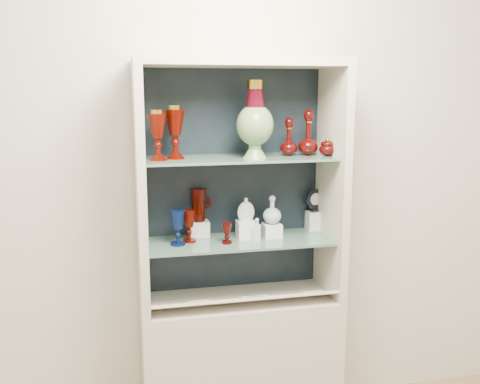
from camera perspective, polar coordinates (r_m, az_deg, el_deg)
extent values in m
cube|color=beige|center=(2.82, -0.97, 2.82)|extent=(3.50, 0.02, 2.80)
cube|color=beige|center=(2.94, 0.00, -17.99)|extent=(1.00, 0.40, 0.75)
cube|color=black|center=(2.80, -0.84, 1.22)|extent=(0.98, 0.02, 1.15)
cube|color=beige|center=(2.56, -10.55, 0.11)|extent=(0.04, 0.40, 1.15)
cube|color=beige|center=(2.76, 9.77, 0.91)|extent=(0.04, 0.40, 1.15)
cube|color=beige|center=(2.58, 0.00, 13.65)|extent=(1.00, 0.40, 0.04)
cube|color=slate|center=(2.70, -0.09, -5.26)|extent=(0.92, 0.34, 0.01)
cube|color=slate|center=(2.62, -0.09, 3.61)|extent=(0.92, 0.34, 0.01)
cube|color=beige|center=(2.67, 0.52, -11.47)|extent=(0.92, 0.17, 0.09)
cube|color=white|center=(2.63, -4.48, -11.55)|extent=(0.10, 0.06, 0.03)
cube|color=white|center=(2.68, 1.73, -11.07)|extent=(0.10, 0.06, 0.03)
cube|color=white|center=(2.75, 7.51, -10.51)|extent=(0.10, 0.06, 0.03)
cube|color=white|center=(2.67, 1.11, -11.12)|extent=(0.10, 0.06, 0.03)
cube|color=silver|center=(2.77, -4.40, -3.90)|extent=(0.10, 0.10, 0.08)
cube|color=silver|center=(2.72, 0.63, -4.02)|extent=(0.09, 0.09, 0.09)
cube|color=silver|center=(2.75, 3.42, -4.11)|extent=(0.09, 0.09, 0.07)
cube|color=silver|center=(2.91, 7.92, -3.03)|extent=(0.08, 0.08, 0.10)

